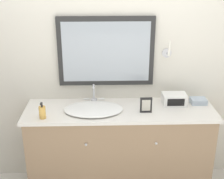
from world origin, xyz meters
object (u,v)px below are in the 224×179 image
Objects in this scene: appliance_box at (174,99)px; picture_frame at (146,105)px; sink_basin at (94,109)px; soap_bottle at (42,112)px.

picture_frame reaches higher than appliance_box.
picture_frame is (-0.30, -0.17, 0.02)m from appliance_box.
picture_frame is at bearing -150.56° from appliance_box.
sink_basin is 0.47m from soap_bottle.
sink_basin reaches higher than appliance_box.
sink_basin is at bearing 173.17° from picture_frame.
picture_frame is (0.92, 0.09, 0.01)m from soap_bottle.
appliance_box is (1.22, 0.25, -0.00)m from soap_bottle.
picture_frame is at bearing -6.83° from sink_basin.
soap_bottle is 1.25m from appliance_box.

